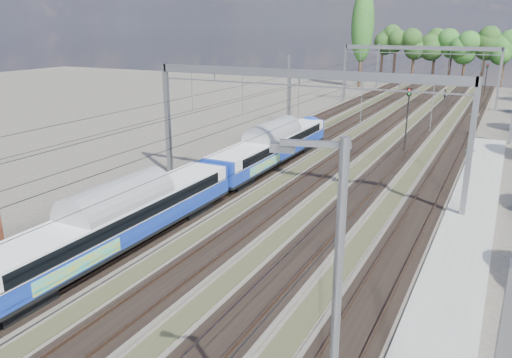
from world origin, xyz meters
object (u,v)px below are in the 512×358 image
at_px(worker, 445,94).
at_px(signal_far, 486,76).
at_px(emu_train, 113,215).
at_px(signal_near, 408,112).
at_px(lamp_post, 330,342).

xyz_separation_m(worker, signal_far, (5.63, 6.99, 2.68)).
relative_size(emu_train, signal_near, 9.20).
relative_size(signal_far, lamp_post, 0.57).
xyz_separation_m(emu_train, lamp_post, (15.05, -9.45, 3.04)).
height_order(emu_train, worker, emu_train).
bearing_deg(signal_near, emu_train, -92.20).
bearing_deg(lamp_post, emu_train, 133.19).
bearing_deg(emu_train, lamp_post, -32.11).
height_order(emu_train, signal_near, signal_near).
distance_m(signal_far, lamp_post, 87.68).
bearing_deg(worker, emu_train, -172.03).
relative_size(emu_train, lamp_post, 5.86).
distance_m(worker, signal_far, 9.37).
height_order(signal_far, lamp_post, lamp_post).
xyz_separation_m(signal_near, signal_far, (4.32, 47.73, -0.45)).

